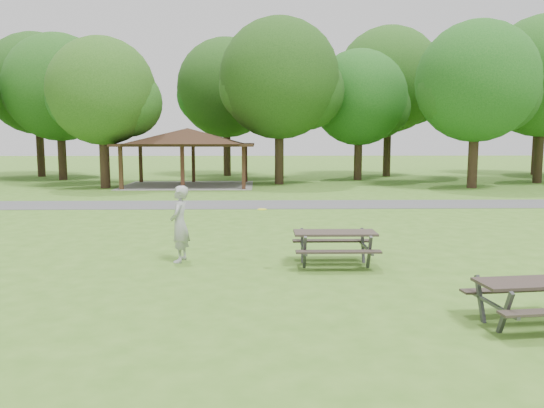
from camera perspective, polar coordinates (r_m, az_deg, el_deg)
The scene contains 16 objects.
ground at distance 11.31m, azimuth -4.64°, elevation -9.13°, with size 160.00×160.00×0.00m, color #447521.
asphalt_path at distance 25.05m, azimuth -2.84°, elevation -0.06°, with size 120.00×3.20×0.02m, color #4D4D50.
pavilion at distance 35.14m, azimuth -9.04°, elevation 6.94°, with size 8.60×7.01×3.76m.
tree_row_c at distance 42.57m, azimuth -21.80°, elevation 11.24°, with size 8.19×7.80×10.67m.
tree_row_d at distance 34.80m, azimuth -17.67°, elevation 11.16°, with size 6.93×6.60×9.27m.
tree_row_e at distance 36.07m, azimuth 0.96°, elevation 12.95°, with size 8.40×8.00×11.02m.
tree_row_f at distance 40.15m, azimuth 9.48°, elevation 10.92°, with size 7.35×7.00×9.55m.
tree_row_g at distance 35.65m, azimuth 21.26°, elevation 11.81°, with size 7.77×7.40×10.25m.
tree_deep_a at distance 46.94m, azimuth -23.83°, elevation 11.45°, with size 8.40×8.00×11.38m.
tree_deep_b at distance 44.09m, azimuth -4.79°, elevation 12.02°, with size 8.40×8.00×11.13m.
tree_deep_c at distance 44.33m, azimuth 12.58°, elevation 12.57°, with size 8.82×8.40×11.90m.
tree_deep_d at distance 50.33m, azimuth 26.91°, elevation 10.84°, with size 8.40×8.00×11.27m.
picnic_table_middle at distance 13.26m, azimuth 6.78°, elevation -3.84°, with size 2.04×1.66×0.88m.
picnic_table_far at distance 10.06m, azimuth 26.20°, elevation -8.46°, with size 2.00×1.68×0.80m.
frisbee_in_flight at distance 13.12m, azimuth -1.07°, elevation -0.57°, with size 0.29×0.29×0.02m.
frisbee_thrower at distance 13.71m, azimuth -9.90°, elevation -2.13°, with size 0.71×0.47×1.96m, color #A2A2A4.
Camera 1 is at (0.64, -10.84, 3.18)m, focal length 35.00 mm.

